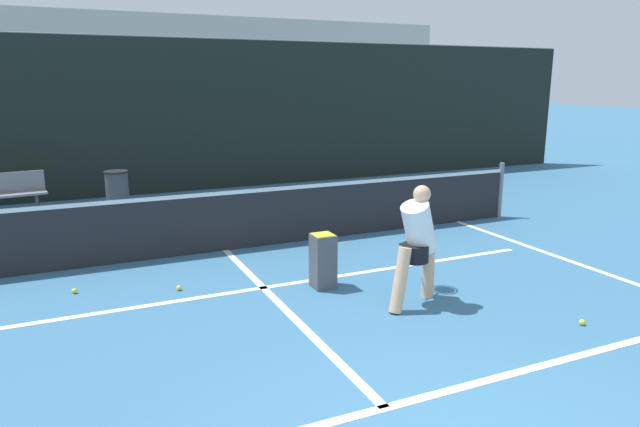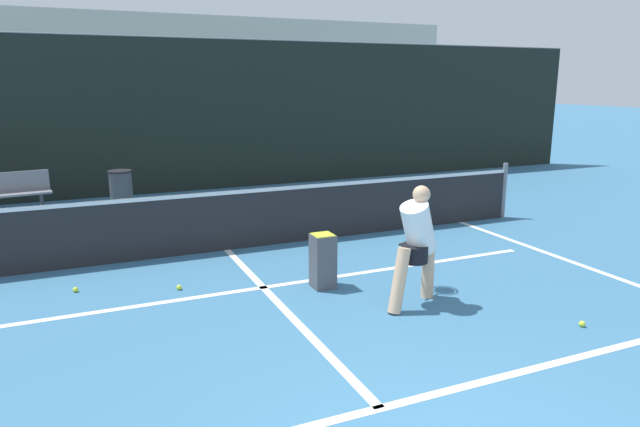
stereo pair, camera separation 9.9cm
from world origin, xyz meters
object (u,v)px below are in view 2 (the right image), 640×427
Objects in this scene: ball_hopper at (323,260)px; parked_car at (306,146)px; player_practicing at (417,242)px; trash_bin at (121,191)px.

parked_car is (3.92, 10.08, 0.26)m from ball_hopper.
player_practicing is 0.32× the size of parked_car.
parked_car is (3.13, 11.02, -0.13)m from player_practicing.
parked_car is (5.88, 4.34, 0.21)m from trash_bin.
player_practicing is 1.29m from ball_hopper.
parked_car is at bearing 68.77° from ball_hopper.
trash_bin is (-1.97, 5.74, 0.05)m from ball_hopper.
ball_hopper is 0.16× the size of parked_car.
trash_bin is (-2.76, 6.67, -0.35)m from player_practicing.
ball_hopper is 0.85× the size of trash_bin.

